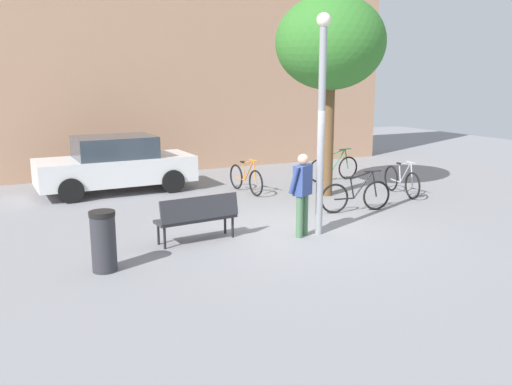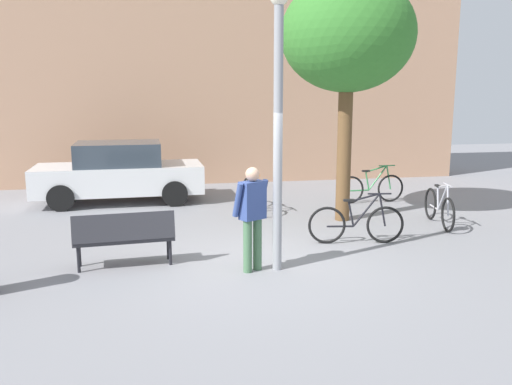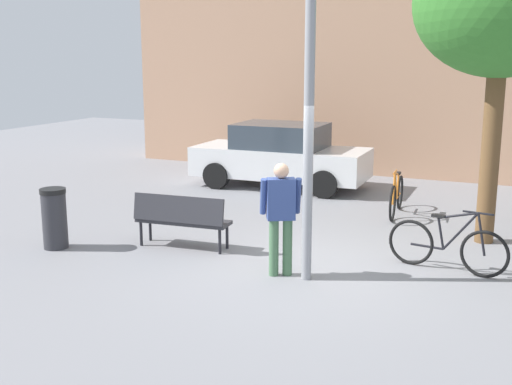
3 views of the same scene
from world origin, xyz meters
The scene contains 11 objects.
ground_plane centered at (0.00, 0.00, 0.00)m, with size 36.00×36.00×0.00m, color gray.
building_facade centered at (0.00, 8.96, 4.97)m, with size 16.21×2.00×9.94m, color tan.
lamppost centered at (0.19, -0.40, 2.48)m, with size 0.28×0.28×4.33m.
person_by_lamppost centered at (-0.21, -0.39, 0.97)m, with size 0.63×0.49×1.67m.
park_bench centered at (-2.21, 0.16, 0.55)m, with size 1.63×0.61×0.92m.
plaza_tree centered at (2.38, 2.63, 3.96)m, with size 2.82×2.82×5.20m.
bicycle_silver centered at (4.23, 1.77, 0.38)m, with size 0.38×1.79×0.97m.
bicycle_orange centered at (0.58, 3.91, 0.38)m, with size 0.18×1.81×0.97m.
bicycle_black centered at (1.99, 0.79, 0.38)m, with size 1.80×0.33×0.97m.
bicycle_green centered at (3.75, 4.30, 0.38)m, with size 1.81×0.09×0.97m.
parked_car_white centered at (-2.60, 5.58, 0.77)m, with size 4.24×1.90×1.55m.
Camera 2 is at (-1.67, -8.42, 2.81)m, focal length 37.49 mm.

